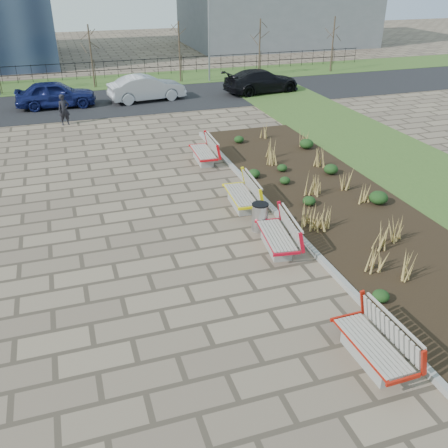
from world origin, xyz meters
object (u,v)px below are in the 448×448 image
object	(u,v)px
pedestrian	(64,110)
car_silver	(147,88)
car_black	(261,81)
lamp_east	(209,37)
bench_d	(203,150)
car_blue	(56,94)
bench_a	(373,343)
bench_b	(276,234)
litter_bin	(260,217)
bench_c	(241,193)

from	to	relation	value
pedestrian	car_silver	xyz separation A→B (m)	(5.01, 3.78, -0.01)
car_black	lamp_east	size ratio (longest dim) A/B	0.84
car_black	bench_d	bearing A→B (deg)	139.32
car_blue	car_black	xyz separation A→B (m)	(12.78, -0.21, -0.03)
car_black	pedestrian	bearing A→B (deg)	98.20
pedestrian	car_black	size ratio (longest dim) A/B	0.31
bench_a	bench_d	world-z (taller)	same
bench_b	bench_d	distance (m)	7.69
pedestrian	lamp_east	bearing A→B (deg)	25.45
car_black	lamp_east	distance (m)	5.45
litter_bin	bench_c	bearing A→B (deg)	89.32
car_silver	bench_d	bearing A→B (deg)	174.29
bench_d	lamp_east	size ratio (longest dim) A/B	0.35
bench_c	litter_bin	distance (m)	1.81
pedestrian	lamp_east	distance (m)	13.26
bench_c	car_silver	distance (m)	16.01
bench_a	car_silver	bearing A→B (deg)	89.50
bench_d	litter_bin	bearing A→B (deg)	-87.89
litter_bin	car_black	size ratio (longest dim) A/B	0.18
pedestrian	lamp_east	xyz separation A→B (m)	(10.28, 8.06, 2.25)
car_blue	lamp_east	xyz separation A→B (m)	(10.60, 4.23, 2.26)
bench_a	pedestrian	xyz separation A→B (m)	(-5.28, 20.23, 0.29)
bench_c	car_silver	bearing A→B (deg)	94.80
litter_bin	car_blue	xyz separation A→B (m)	(-5.57, 17.87, 0.34)
pedestrian	car_blue	size ratio (longest dim) A/B	0.35
bench_a	bench_b	distance (m)	4.96
pedestrian	lamp_east	size ratio (longest dim) A/B	0.26
bench_c	bench_d	size ratio (longest dim) A/B	1.00
bench_a	car_blue	distance (m)	24.70
car_black	car_silver	bearing A→B (deg)	80.77
bench_a	pedestrian	distance (m)	20.91
litter_bin	bench_d	bearing A→B (deg)	89.81
litter_bin	pedestrian	world-z (taller)	pedestrian
litter_bin	car_blue	distance (m)	18.72
bench_a	bench_c	bearing A→B (deg)	88.84
lamp_east	car_silver	bearing A→B (deg)	-140.98
bench_c	pedestrian	xyz separation A→B (m)	(-5.28, 12.23, 0.29)
bench_d	car_black	world-z (taller)	car_black
bench_a	bench_b	xyz separation A→B (m)	(0.00, 4.96, 0.00)
bench_a	bench_c	size ratio (longest dim) A/B	1.00
bench_b	car_black	world-z (taller)	car_black
car_blue	bench_c	bearing A→B (deg)	-159.75
bench_c	litter_bin	size ratio (longest dim) A/B	2.36
litter_bin	pedestrian	size ratio (longest dim) A/B	0.57
car_blue	car_silver	size ratio (longest dim) A/B	0.97
bench_d	bench_b	bearing A→B (deg)	-87.70
bench_b	lamp_east	xyz separation A→B (m)	(5.00, 23.33, 2.54)
bench_c	car_black	xyz separation A→B (m)	(7.19, 15.85, 0.25)
bench_d	car_blue	world-z (taller)	car_blue
bench_b	pedestrian	size ratio (longest dim) A/B	1.34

